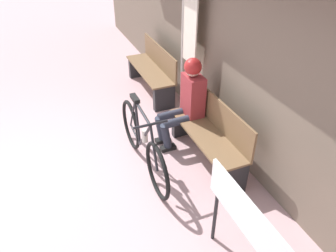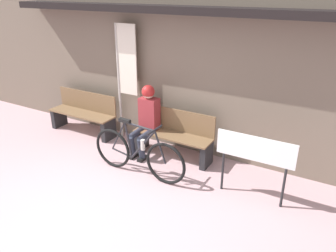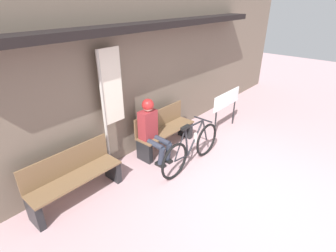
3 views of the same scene
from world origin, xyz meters
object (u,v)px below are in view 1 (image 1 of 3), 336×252
(signboard, at_px, (246,222))
(bicycle, at_px, (143,144))
(park_bench_far, at_px, (152,71))
(park_bench_near, at_px, (210,136))
(banner_pole, at_px, (188,28))
(person_seated, at_px, (187,97))

(signboard, bearing_deg, bicycle, -170.65)
(bicycle, relative_size, park_bench_far, 1.16)
(park_bench_near, bearing_deg, park_bench_far, 179.97)
(bicycle, height_order, banner_pole, banner_pole)
(person_seated, bearing_deg, park_bench_far, 176.32)
(bicycle, bearing_deg, park_bench_near, 77.71)
(park_bench_near, height_order, park_bench_far, same)
(bicycle, distance_m, person_seated, 0.88)
(bicycle, xyz_separation_m, signboard, (1.76, 0.29, 0.36))
(bicycle, bearing_deg, person_seated, 113.04)
(banner_pole, distance_m, signboard, 2.94)
(person_seated, bearing_deg, park_bench_near, 11.79)
(person_seated, height_order, park_bench_far, person_seated)
(park_bench_far, bearing_deg, signboard, -8.55)
(park_bench_near, height_order, person_seated, person_seated)
(park_bench_near, distance_m, park_bench_far, 2.14)
(bicycle, relative_size, person_seated, 1.36)
(park_bench_far, bearing_deg, banner_pole, 11.76)
(person_seated, xyz_separation_m, park_bench_far, (-1.64, 0.11, -0.33))
(bicycle, relative_size, banner_pole, 0.77)
(bicycle, distance_m, park_bench_far, 2.13)
(bicycle, xyz_separation_m, park_bench_far, (-1.96, 0.85, 0.01))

